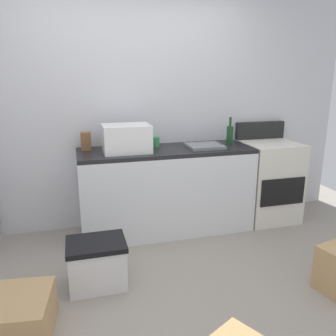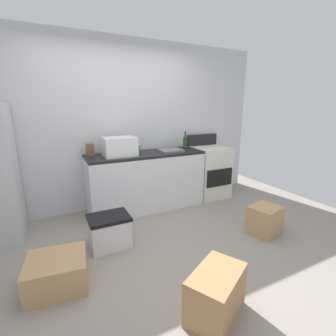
% 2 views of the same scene
% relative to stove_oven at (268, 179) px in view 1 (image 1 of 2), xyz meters
% --- Properties ---
extents(ground_plane, '(6.00, 6.00, 0.00)m').
position_rel_stove_oven_xyz_m(ground_plane, '(-1.52, -1.21, -0.47)').
color(ground_plane, gray).
extents(wall_back, '(5.00, 0.10, 2.60)m').
position_rel_stove_oven_xyz_m(wall_back, '(-1.52, 0.34, 0.83)').
color(wall_back, silver).
rests_on(wall_back, ground_plane).
extents(kitchen_counter, '(1.80, 0.60, 0.90)m').
position_rel_stove_oven_xyz_m(kitchen_counter, '(-1.22, -0.01, -0.02)').
color(kitchen_counter, silver).
rests_on(kitchen_counter, ground_plane).
extents(stove_oven, '(0.60, 0.61, 1.10)m').
position_rel_stove_oven_xyz_m(stove_oven, '(0.00, 0.00, 0.00)').
color(stove_oven, silver).
rests_on(stove_oven, ground_plane).
extents(microwave, '(0.46, 0.34, 0.27)m').
position_rel_stove_oven_xyz_m(microwave, '(-1.63, -0.04, 0.57)').
color(microwave, white).
rests_on(microwave, kitchen_counter).
extents(sink_basin, '(0.36, 0.32, 0.03)m').
position_rel_stove_oven_xyz_m(sink_basin, '(-0.81, -0.04, 0.45)').
color(sink_basin, slate).
rests_on(sink_basin, kitchen_counter).
extents(wine_bottle, '(0.07, 0.07, 0.30)m').
position_rel_stove_oven_xyz_m(wine_bottle, '(-0.49, 0.03, 0.54)').
color(wine_bottle, '#193F1E').
rests_on(wine_bottle, kitchen_counter).
extents(coffee_mug, '(0.08, 0.08, 0.10)m').
position_rel_stove_oven_xyz_m(coffee_mug, '(-1.29, 0.14, 0.48)').
color(coffee_mug, '#338C4C').
rests_on(coffee_mug, kitchen_counter).
extents(knife_block, '(0.10, 0.10, 0.18)m').
position_rel_stove_oven_xyz_m(knife_block, '(-2.02, 0.15, 0.52)').
color(knife_block, brown).
rests_on(knife_block, kitchen_counter).
extents(cardboard_box_large, '(0.56, 0.51, 0.28)m').
position_rel_stove_oven_xyz_m(cardboard_box_large, '(-2.60, -1.30, -0.32)').
color(cardboard_box_large, tan).
rests_on(cardboard_box_large, ground_plane).
extents(storage_bin, '(0.46, 0.36, 0.38)m').
position_rel_stove_oven_xyz_m(storage_bin, '(-2.02, -0.86, -0.27)').
color(storage_bin, silver).
rests_on(storage_bin, ground_plane).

